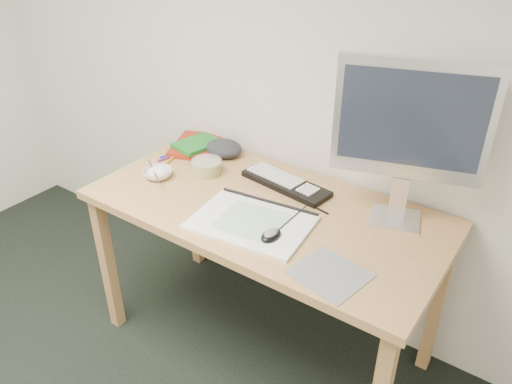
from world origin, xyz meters
TOP-DOWN VIEW (x-y plane):
  - desk at (0.26, 1.43)m, footprint 1.40×0.70m
  - mousepad at (0.66, 1.21)m, footprint 0.25×0.24m
  - sketchpad at (0.29, 1.30)m, footprint 0.46×0.36m
  - keyboard at (0.25, 1.61)m, footprint 0.41×0.18m
  - monitor at (0.71, 1.63)m, footprint 0.51×0.21m
  - mouse at (0.40, 1.26)m, footprint 0.06×0.09m
  - rice_bowl at (-0.24, 1.36)m, footprint 0.14×0.14m
  - chopsticks at (-0.24, 1.33)m, footprint 0.21×0.15m
  - fruit_tub at (-0.09, 1.50)m, footprint 0.16×0.16m
  - book_red at (-0.30, 1.67)m, footprint 0.29×0.33m
  - book_green at (-0.28, 1.65)m, footprint 0.19×0.23m
  - cloth_lump at (-0.15, 1.69)m, footprint 0.18×0.16m
  - pencil_pink at (0.20, 1.47)m, footprint 0.17×0.01m
  - pencil_tan at (0.25, 1.47)m, footprint 0.16×0.06m
  - pencil_black at (0.40, 1.53)m, footprint 0.20×0.04m
  - marker_blue at (-0.34, 1.55)m, footprint 0.06×0.12m
  - marker_orange at (-0.30, 1.48)m, footprint 0.04×0.12m
  - marker_purple at (-0.33, 1.52)m, footprint 0.04×0.13m

SIDE VIEW (x-z plane):
  - desk at x=0.26m, z-range 0.29..1.04m
  - mousepad at x=0.66m, z-range 0.75..0.75m
  - pencil_tan at x=0.25m, z-range 0.75..0.76m
  - pencil_pink at x=0.20m, z-range 0.75..0.76m
  - pencil_black at x=0.40m, z-range 0.75..0.76m
  - marker_orange at x=-0.30m, z-range 0.75..0.76m
  - marker_purple at x=-0.33m, z-range 0.75..0.76m
  - marker_blue at x=-0.34m, z-range 0.75..0.76m
  - sketchpad at x=0.29m, z-range 0.75..0.76m
  - keyboard at x=0.25m, z-range 0.75..0.77m
  - book_red at x=-0.30m, z-range 0.75..0.78m
  - rice_bowl at x=-0.24m, z-range 0.75..0.79m
  - mouse at x=0.40m, z-range 0.76..0.79m
  - cloth_lump at x=-0.15m, z-range 0.75..0.81m
  - fruit_tub at x=-0.09m, z-range 0.75..0.81m
  - book_green at x=-0.28m, z-range 0.78..0.80m
  - chopsticks at x=-0.24m, z-range 0.78..0.80m
  - monitor at x=0.71m, z-range 0.83..1.43m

